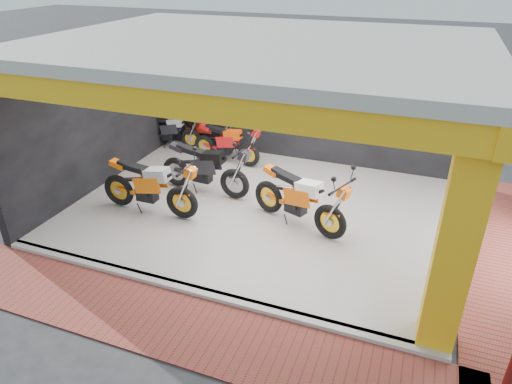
% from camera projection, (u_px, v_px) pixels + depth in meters
% --- Properties ---
extents(ground, '(80.00, 80.00, 0.00)m').
position_uv_depth(ground, '(223.00, 261.00, 8.54)').
color(ground, '#2D2D30').
rests_on(ground, ground).
extents(showroom_floor, '(8.00, 6.00, 0.10)m').
position_uv_depth(showroom_floor, '(260.00, 209.00, 10.18)').
color(showroom_floor, silver).
rests_on(showroom_floor, ground).
extents(showroom_ceiling, '(8.40, 6.40, 0.20)m').
position_uv_depth(showroom_ceiling, '(261.00, 45.00, 8.55)').
color(showroom_ceiling, beige).
rests_on(showroom_ceiling, corner_column).
extents(back_wall, '(8.20, 0.20, 3.50)m').
position_uv_depth(back_wall, '(301.00, 99.00, 11.97)').
color(back_wall, black).
rests_on(back_wall, ground).
extents(left_wall, '(0.20, 6.20, 3.50)m').
position_uv_depth(left_wall, '(97.00, 116.00, 10.70)').
color(left_wall, black).
rests_on(left_wall, ground).
extents(corner_column, '(0.50, 0.50, 3.50)m').
position_uv_depth(corner_column, '(456.00, 243.00, 5.93)').
color(corner_column, yellow).
rests_on(corner_column, ground).
extents(header_beam_front, '(8.40, 0.30, 0.40)m').
position_uv_depth(header_beam_front, '(184.00, 103.00, 6.20)').
color(header_beam_front, yellow).
rests_on(header_beam_front, corner_column).
extents(header_beam_right, '(0.30, 6.40, 0.40)m').
position_uv_depth(header_beam_right, '(490.00, 79.00, 7.42)').
color(header_beam_right, yellow).
rests_on(header_beam_right, corner_column).
extents(floor_kerb, '(8.00, 0.20, 0.10)m').
position_uv_depth(floor_kerb, '(197.00, 292.00, 7.67)').
color(floor_kerb, silver).
rests_on(floor_kerb, ground).
extents(paver_front, '(9.00, 1.40, 0.03)m').
position_uv_depth(paver_front, '(174.00, 324.00, 7.04)').
color(paver_front, '#9A3632').
rests_on(paver_front, ground).
extents(paver_right, '(1.40, 7.00, 0.03)m').
position_uv_depth(paver_right, '(496.00, 255.00, 8.68)').
color(paver_right, '#9A3632').
rests_on(paver_right, ground).
extents(moto_hero, '(2.57, 1.69, 1.47)m').
position_uv_depth(moto_hero, '(331.00, 206.00, 8.69)').
color(moto_hero, '#FC630A').
rests_on(moto_hero, showroom_floor).
extents(moto_row_a, '(2.43, 0.90, 1.49)m').
position_uv_depth(moto_row_a, '(181.00, 187.00, 9.38)').
color(moto_row_a, orange).
rests_on(moto_row_a, showroom_floor).
extents(moto_row_b, '(2.47, 1.05, 1.48)m').
position_uv_depth(moto_row_b, '(234.00, 170.00, 10.17)').
color(moto_row_b, black).
rests_on(moto_row_b, showroom_floor).
extents(moto_row_c, '(2.18, 1.00, 1.29)m').
position_uv_depth(moto_row_c, '(249.00, 144.00, 11.83)').
color(moto_row_c, red).
rests_on(moto_row_c, showroom_floor).
extents(moto_row_d, '(2.47, 1.55, 1.42)m').
position_uv_depth(moto_row_d, '(224.00, 131.00, 12.53)').
color(moto_row_d, red).
rests_on(moto_row_d, showroom_floor).
extents(moto_row_e, '(2.09, 0.97, 1.23)m').
position_uv_depth(moto_row_e, '(190.00, 129.00, 12.91)').
color(moto_row_e, black).
rests_on(moto_row_e, showroom_floor).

